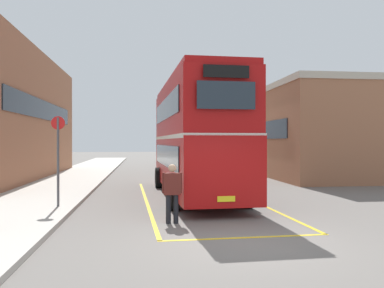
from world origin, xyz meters
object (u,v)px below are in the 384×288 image
(single_deck_bus, at_px, (209,148))
(bus_stop_sign, at_px, (58,153))
(double_decker_bus, at_px, (195,136))
(pedestrian_boarding, at_px, (172,189))

(single_deck_bus, height_order, bus_stop_sign, bus_stop_sign)
(bus_stop_sign, bearing_deg, double_decker_bus, 30.71)
(single_deck_bus, distance_m, bus_stop_sign, 25.44)
(bus_stop_sign, bearing_deg, single_deck_bus, 69.29)
(double_decker_bus, height_order, single_deck_bus, double_decker_bus)
(double_decker_bus, xyz_separation_m, bus_stop_sign, (-4.92, -2.92, -0.61))
(double_decker_bus, relative_size, single_deck_bus, 1.12)
(single_deck_bus, relative_size, bus_stop_sign, 3.22)
(pedestrian_boarding, xyz_separation_m, bus_stop_sign, (-3.58, 2.53, 0.96))
(double_decker_bus, height_order, bus_stop_sign, double_decker_bus)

